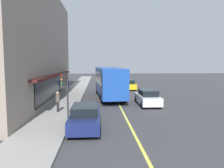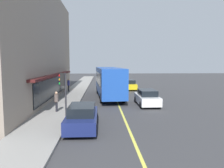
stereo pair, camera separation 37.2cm
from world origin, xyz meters
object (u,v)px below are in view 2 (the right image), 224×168
object	(u,v)px
car_white	(147,98)
pedestrian_waiting	(56,100)
car_navy	(82,117)
car_yellow	(129,85)
traffic_light	(63,85)
bus	(109,81)
pedestrian_near_storefront	(68,84)

from	to	relation	value
car_white	pedestrian_waiting	xyz separation A→B (m)	(-2.94, 7.99, 0.38)
car_white	car_navy	world-z (taller)	same
car_yellow	car_white	bearing A→B (deg)	-179.64
pedestrian_waiting	traffic_light	bearing A→B (deg)	-155.94
bus	pedestrian_waiting	distance (m)	9.07
traffic_light	car_white	size ratio (longest dim) A/B	0.74
car_yellow	pedestrian_near_storefront	xyz separation A→B (m)	(-2.87, 8.81, 0.47)
car_navy	car_white	bearing A→B (deg)	-37.94
traffic_light	car_yellow	distance (m)	18.69
car_navy	pedestrian_near_storefront	size ratio (longest dim) A/B	2.44
pedestrian_waiting	car_navy	bearing A→B (deg)	-150.04
pedestrian_waiting	car_yellow	bearing A→B (deg)	-27.59
traffic_light	car_yellow	size ratio (longest dim) A/B	0.74
bus	pedestrian_near_storefront	distance (m)	7.04
car_white	car_navy	size ratio (longest dim) A/B	1.00
traffic_light	pedestrian_near_storefront	distance (m)	14.55
bus	pedestrian_waiting	xyz separation A→B (m)	(-7.82, 4.51, -0.86)
pedestrian_near_storefront	traffic_light	bearing A→B (deg)	-172.76
car_white	car_yellow	world-z (taller)	same
pedestrian_waiting	pedestrian_near_storefront	world-z (taller)	pedestrian_near_storefront
bus	traffic_light	bearing A→B (deg)	160.18
bus	car_white	world-z (taller)	bus
car_white	car_navy	distance (m)	9.06
car_white	car_yellow	size ratio (longest dim) A/B	1.00
car_white	car_navy	xyz separation A→B (m)	(-7.14, 5.57, 0.00)
car_yellow	pedestrian_near_storefront	size ratio (longest dim) A/B	2.44
traffic_light	pedestrian_waiting	xyz separation A→B (m)	(2.09, 0.93, -1.41)
car_yellow	pedestrian_near_storefront	world-z (taller)	pedestrian_near_storefront
traffic_light	bus	bearing A→B (deg)	-19.82
pedestrian_waiting	pedestrian_near_storefront	bearing A→B (deg)	4.15
traffic_light	pedestrian_near_storefront	xyz separation A→B (m)	(14.37, 1.82, -1.32)
bus	pedestrian_near_storefront	bearing A→B (deg)	50.48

